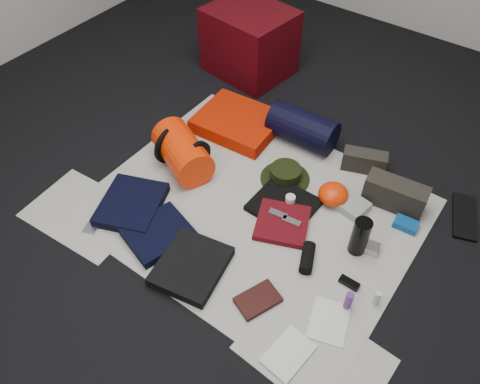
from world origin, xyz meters
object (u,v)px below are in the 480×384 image
Objects in this scene: red_cabinet at (250,42)px; water_bottle at (360,236)px; sleeping_pad at (238,122)px; paperback_book at (258,300)px; stuff_sack at (183,152)px; navy_duffel at (303,128)px; compact_camera at (368,247)px.

red_cabinet is 1.64m from water_bottle.
sleeping_pad is at bearing -53.99° from red_cabinet.
water_bottle is 1.11× the size of paperback_book.
paperback_book is (0.83, -0.46, -0.10)m from stuff_sack.
red_cabinet is 1.05m from stuff_sack.
red_cabinet is at bearing 143.91° from water_bottle.
red_cabinet is 2.53× the size of water_bottle.
stuff_sack is 0.72m from navy_duffel.
red_cabinet is 1.43× the size of stuff_sack.
water_bottle is 0.57m from paperback_book.
red_cabinet is at bearing 119.13° from sleeping_pad.
sleeping_pad reaches higher than paperback_book.
compact_camera is (0.04, 0.03, -0.08)m from water_bottle.
navy_duffel is at bearing 18.32° from sleeping_pad.
paperback_book is at bearing -113.84° from water_bottle.
compact_camera is at bearing -19.21° from sleeping_pad.
paperback_book is at bearing -49.51° from sleeping_pad.
red_cabinet is 1.12× the size of sleeping_pad.
compact_camera is at bearing 4.52° from stuff_sack.
stuff_sack is 1.10m from compact_camera.
navy_duffel is 0.84m from compact_camera.
paperback_book is (-0.23, -0.51, -0.09)m from water_bottle.
sleeping_pad is 0.40m from navy_duffel.
sleeping_pad is 1.11m from compact_camera.
stuff_sack is at bearing -128.14° from navy_duffel.
sleeping_pad is 1.08m from water_bottle.
sleeping_pad is 4.53× the size of compact_camera.
sleeping_pad is at bearing 151.18° from compact_camera.
stuff_sack is at bearing -96.04° from sleeping_pad.
compact_camera reaches higher than paperback_book.
water_bottle reaches higher than navy_duffel.
navy_duffel is 0.82m from water_bottle.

